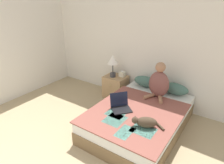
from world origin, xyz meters
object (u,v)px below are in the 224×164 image
nightstand (116,86)px  laptop_open (121,106)px  person_sitting (159,83)px  pillow_near (146,82)px  table_lamp (113,61)px  pillow_far (175,89)px  tissue_box (122,74)px  cat_tabby (145,122)px  bed (140,118)px

nightstand → laptop_open: bearing=-52.8°
person_sitting → pillow_near: bearing=143.1°
person_sitting → laptop_open: bearing=-113.7°
pillow_near → nightstand: (-0.74, -0.06, -0.29)m
pillow_near → laptop_open: size_ratio=1.22×
person_sitting → laptop_open: person_sitting is taller
table_lamp → pillow_near: bearing=8.5°
pillow_far → person_sitting: 0.42m
nightstand → tissue_box: bearing=32.9°
nightstand → cat_tabby: bearing=-42.8°
cat_tabby → laptop_open: bearing=-49.0°
cat_tabby → tissue_box: bearing=-74.9°
pillow_far → tissue_box: (-1.25, 0.02, 0.03)m
nightstand → bed: bearing=-37.5°
bed → person_sitting: (0.08, 0.57, 0.51)m
pillow_near → bed: bearing=-70.2°
pillow_far → person_sitting: person_sitting is taller
pillow_near → tissue_box: bearing=178.2°
person_sitting → pillow_far: bearing=52.4°
bed → pillow_near: bearing=109.8°
person_sitting → tissue_box: size_ratio=5.00×
bed → pillow_far: pillow_far is taller
person_sitting → tissue_box: person_sitting is taller
pillow_far → pillow_near: bearing=180.0°
bed → nightstand: nightstand is taller
table_lamp → tissue_box: 0.38m
person_sitting → nightstand: size_ratio=1.33×
bed → laptop_open: (-0.27, -0.23, 0.28)m
person_sitting → laptop_open: size_ratio=1.58×
person_sitting → nightstand: 1.26m
cat_tabby → pillow_near: bearing=-92.3°
cat_tabby → laptop_open: 0.62m
bed → laptop_open: laptop_open is taller
nightstand → pillow_far: bearing=2.6°
cat_tabby → tissue_box: (-1.25, 1.35, 0.06)m
tissue_box → cat_tabby: bearing=-47.2°
pillow_far → table_lamp: table_lamp is taller
bed → table_lamp: (-1.10, 0.76, 0.68)m
pillow_far → tissue_box: size_ratio=3.87×
table_lamp → pillow_far: bearing=4.7°
bed → pillow_far: size_ratio=3.79×
cat_tabby → table_lamp: (-1.41, 1.21, 0.37)m
pillow_far → laptop_open: (-0.58, -1.10, -0.06)m
tissue_box → pillow_near: bearing=-1.8°
bed → nightstand: size_ratio=3.90×
bed → pillow_far: bearing=70.2°
bed → pillow_near: 0.99m
laptop_open → nightstand: size_ratio=0.84×
cat_tabby → laptop_open: laptop_open is taller
nightstand → tissue_box: size_ratio=3.76×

